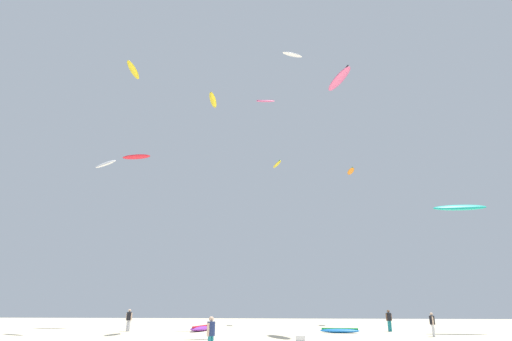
# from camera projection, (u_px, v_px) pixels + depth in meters

# --- Properties ---
(person_foreground) EXTENTS (0.36, 0.49, 1.58)m
(person_foreground) POSITION_uv_depth(u_px,v_px,m) (211.00, 332.00, 17.27)
(person_foreground) COLOR teal
(person_foreground) RESTS_ON ground
(person_midground) EXTENTS (0.57, 0.40, 1.77)m
(person_midground) POSITION_uv_depth(u_px,v_px,m) (129.00, 318.00, 33.61)
(person_midground) COLOR silver
(person_midground) RESTS_ON ground
(person_left) EXTENTS (0.53, 0.39, 1.71)m
(person_left) POSITION_uv_depth(u_px,v_px,m) (389.00, 319.00, 33.32)
(person_left) COLOR teal
(person_left) RESTS_ON ground
(person_right) EXTENTS (0.36, 0.52, 1.58)m
(person_right) POSITION_uv_depth(u_px,v_px,m) (432.00, 322.00, 27.88)
(person_right) COLOR silver
(person_right) RESTS_ON ground
(kite_grounded_near) EXTENTS (3.16, 1.19, 0.40)m
(kite_grounded_near) POSITION_uv_depth(u_px,v_px,m) (340.00, 331.00, 31.37)
(kite_grounded_near) COLOR blue
(kite_grounded_near) RESTS_ON ground
(kite_grounded_mid) EXTENTS (1.51, 3.84, 0.46)m
(kite_grounded_mid) POSITION_uv_depth(u_px,v_px,m) (200.00, 328.00, 33.71)
(kite_grounded_mid) COLOR purple
(kite_grounded_mid) RESTS_ON ground
(cooler_box) EXTENTS (0.56, 0.36, 0.32)m
(cooler_box) POSITION_uv_depth(u_px,v_px,m) (300.00, 338.00, 24.01)
(cooler_box) COLOR white
(cooler_box) RESTS_ON ground
(kite_aloft_0) EXTENTS (1.24, 3.18, 0.79)m
(kite_aloft_0) POSITION_uv_depth(u_px,v_px,m) (213.00, 100.00, 40.33)
(kite_aloft_0) COLOR yellow
(kite_aloft_1) EXTENTS (2.65, 4.63, 0.75)m
(kite_aloft_1) POSITION_uv_depth(u_px,v_px,m) (339.00, 79.00, 38.68)
(kite_aloft_1) COLOR #E5598C
(kite_aloft_2) EXTENTS (3.05, 2.30, 0.74)m
(kite_aloft_2) POSITION_uv_depth(u_px,v_px,m) (105.00, 164.00, 36.65)
(kite_aloft_2) COLOR white
(kite_aloft_3) EXTENTS (3.61, 1.37, 0.46)m
(kite_aloft_3) POSITION_uv_depth(u_px,v_px,m) (136.00, 157.00, 46.99)
(kite_aloft_3) COLOR red
(kite_aloft_4) EXTENTS (2.20, 0.84, 0.54)m
(kite_aloft_4) POSITION_uv_depth(u_px,v_px,m) (265.00, 101.00, 45.69)
(kite_aloft_4) COLOR #E5598C
(kite_aloft_5) EXTENTS (1.69, 2.92, 0.64)m
(kite_aloft_5) POSITION_uv_depth(u_px,v_px,m) (277.00, 164.00, 53.30)
(kite_aloft_5) COLOR yellow
(kite_aloft_6) EXTENTS (2.07, 1.43, 0.27)m
(kite_aloft_6) POSITION_uv_depth(u_px,v_px,m) (292.00, 55.00, 37.42)
(kite_aloft_6) COLOR white
(kite_aloft_7) EXTENTS (4.50, 1.43, 0.91)m
(kite_aloft_7) POSITION_uv_depth(u_px,v_px,m) (460.00, 208.00, 34.89)
(kite_aloft_7) COLOR #19B29E
(kite_aloft_8) EXTENTS (1.43, 3.57, 0.72)m
(kite_aloft_8) POSITION_uv_depth(u_px,v_px,m) (133.00, 70.00, 42.01)
(kite_aloft_8) COLOR yellow
(kite_aloft_9) EXTENTS (0.91, 2.87, 0.36)m
(kite_aloft_9) POSITION_uv_depth(u_px,v_px,m) (351.00, 171.00, 52.95)
(kite_aloft_9) COLOR orange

